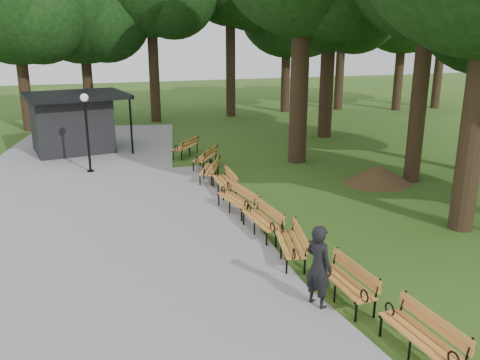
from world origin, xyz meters
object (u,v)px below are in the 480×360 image
object	(u,v)px
kiosk	(72,123)
dirt_mound	(378,174)
lamp_post	(86,117)
bench_1	(421,337)
bench_5	(236,200)
bench_7	(209,170)
person	(319,267)
bench_9	(185,147)
bench_8	(205,157)
bench_3	(290,244)
bench_4	(262,220)
bench_6	(224,182)
bench_2	(344,282)

from	to	relation	value
kiosk	dirt_mound	world-z (taller)	kiosk
lamp_post	bench_1	bearing A→B (deg)	-70.02
bench_5	bench_7	size ratio (longest dim) A/B	1.00
person	bench_7	world-z (taller)	person
bench_1	bench_9	world-z (taller)	same
bench_7	bench_9	world-z (taller)	same
lamp_post	bench_8	xyz separation A→B (m)	(4.74, -0.57, -1.90)
bench_3	bench_4	world-z (taller)	same
bench_3	bench_9	bearing A→B (deg)	-166.23
lamp_post	bench_5	world-z (taller)	lamp_post
kiosk	bench_8	world-z (taller)	kiosk
dirt_mound	bench_1	size ratio (longest dim) A/B	1.19
kiosk	bench_3	distance (m)	15.32
lamp_post	bench_4	size ratio (longest dim) A/B	1.72
lamp_post	bench_6	world-z (taller)	lamp_post
kiosk	lamp_post	world-z (taller)	lamp_post
bench_2	bench_7	world-z (taller)	same
kiosk	bench_7	bearing A→B (deg)	-63.29
dirt_mound	person	bearing A→B (deg)	-129.51
bench_2	bench_9	size ratio (longest dim) A/B	1.00
lamp_post	bench_2	distance (m)	13.46
bench_3	bench_2	bearing A→B (deg)	20.90
bench_1	bench_3	size ratio (longest dim) A/B	1.00
bench_3	lamp_post	bearing A→B (deg)	-143.04
bench_3	bench_1	bearing A→B (deg)	20.47
bench_2	bench_8	world-z (taller)	same
bench_3	bench_7	size ratio (longest dim) A/B	1.00
bench_5	bench_6	distance (m)	2.05
bench_2	bench_7	distance (m)	9.82
bench_2	bench_3	size ratio (longest dim) A/B	1.00
dirt_mound	bench_6	distance (m)	6.04
dirt_mound	bench_4	world-z (taller)	bench_4
kiosk	bench_8	xyz separation A→B (m)	(5.41, -4.77, -0.97)
person	kiosk	world-z (taller)	kiosk
bench_2	person	bearing A→B (deg)	-90.00
bench_3	dirt_mound	bearing A→B (deg)	144.03
bench_2	bench_7	xyz separation A→B (m)	(-0.56, 9.80, 0.00)
bench_1	bench_7	size ratio (longest dim) A/B	1.00
bench_4	bench_2	bearing A→B (deg)	1.94
bench_6	kiosk	bearing A→B (deg)	-146.72
bench_5	dirt_mound	bearing A→B (deg)	93.76
bench_2	bench_5	size ratio (longest dim) A/B	1.00
lamp_post	bench_1	xyz separation A→B (m)	(5.30, -14.57, -1.90)
bench_6	bench_9	world-z (taller)	same
person	bench_8	bearing A→B (deg)	-24.63
dirt_mound	bench_8	bearing A→B (deg)	143.51
bench_1	bench_2	size ratio (longest dim) A/B	1.00
dirt_mound	bench_5	bearing A→B (deg)	-166.03
bench_3	bench_9	world-z (taller)	same
kiosk	bench_7	distance (m)	8.53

